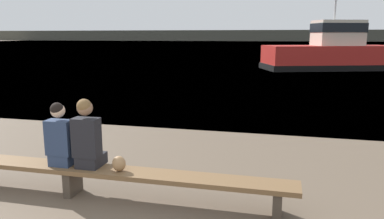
{
  "coord_description": "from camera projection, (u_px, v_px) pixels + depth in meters",
  "views": [
    {
      "loc": [
        2.37,
        -2.36,
        2.4
      ],
      "look_at": [
        0.46,
        5.45,
        0.8
      ],
      "focal_mm": 35.0,
      "sensor_mm": 36.0,
      "label": 1
    }
  ],
  "objects": [
    {
      "name": "person_right",
      "position": [
        87.0,
        137.0,
        5.52
      ],
      "size": [
        0.39,
        0.44,
        1.05
      ],
      "color": "black",
      "rests_on": "bench_main"
    },
    {
      "name": "shopping_bag",
      "position": [
        119.0,
        164.0,
        5.44
      ],
      "size": [
        0.2,
        0.16,
        0.23
      ],
      "color": "#9E754C",
      "rests_on": "bench_main"
    },
    {
      "name": "bench_main",
      "position": [
        72.0,
        171.0,
        5.69
      ],
      "size": [
        6.72,
        0.45,
        0.45
      ],
      "color": "brown",
      "rests_on": "ground"
    },
    {
      "name": "water_surface",
      "position": [
        277.0,
        43.0,
        124.04
      ],
      "size": [
        240.0,
        240.0,
        0.0
      ],
      "primitive_type": "plane",
      "color": "#386084",
      "rests_on": "ground"
    },
    {
      "name": "far_shoreline",
      "position": [
        279.0,
        36.0,
        160.13
      ],
      "size": [
        600.0,
        12.0,
        4.6
      ],
      "primitive_type": "cube",
      "color": "#4C4C42",
      "rests_on": "ground"
    },
    {
      "name": "tugboat_red",
      "position": [
        331.0,
        54.0,
        26.75
      ],
      "size": [
        10.02,
        6.49,
        6.32
      ],
      "rotation": [
        0.0,
        0.0,
        1.91
      ],
      "color": "red",
      "rests_on": "water_surface"
    },
    {
      "name": "person_left",
      "position": [
        61.0,
        138.0,
        5.64
      ],
      "size": [
        0.39,
        0.43,
        0.98
      ],
      "color": "navy",
      "rests_on": "bench_main"
    }
  ]
}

